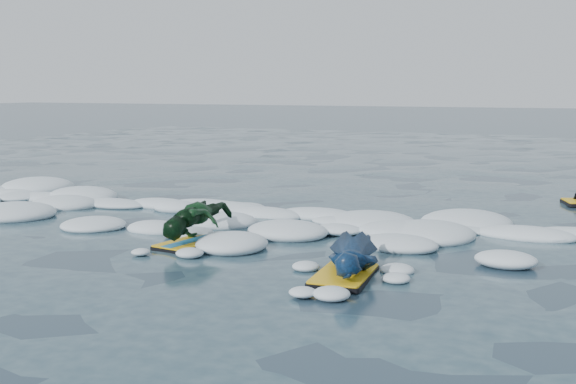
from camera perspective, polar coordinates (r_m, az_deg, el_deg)
The scene contains 4 objects.
ground at distance 9.00m, azimuth -5.38°, elevation -3.48°, with size 120.00×120.00×0.00m, color #19303D.
foam_band at distance 9.90m, azimuth -2.44°, elevation -2.38°, with size 12.00×3.10×0.30m, color white, non-canonical shape.
prone_woman_unit at distance 7.14m, azimuth 5.06°, elevation -5.09°, with size 0.86×1.48×0.36m.
prone_child_unit at distance 8.55m, azimuth -7.21°, elevation -2.45°, with size 0.69×1.28×0.49m.
Camera 1 is at (4.35, -7.67, 1.83)m, focal length 45.00 mm.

